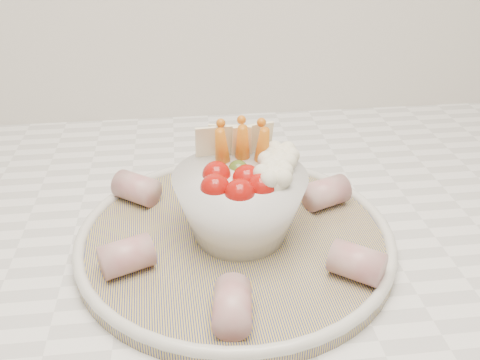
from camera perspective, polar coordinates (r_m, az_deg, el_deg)
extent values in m
cube|color=white|center=(0.65, -16.85, -6.18)|extent=(2.04, 0.62, 0.04)
cylinder|color=navy|center=(0.57, -0.51, -6.44)|extent=(0.35, 0.35, 0.01)
torus|color=silver|center=(0.57, -0.51, -5.83)|extent=(0.34, 0.34, 0.01)
sphere|color=#A30F0A|center=(0.51, -2.67, -0.88)|extent=(0.03, 0.03, 0.03)
sphere|color=#A30F0A|center=(0.50, -0.03, -1.47)|extent=(0.03, 0.03, 0.03)
sphere|color=#A30F0A|center=(0.51, 2.37, -0.76)|extent=(0.03, 0.03, 0.03)
sphere|color=#A30F0A|center=(0.53, -2.52, 0.52)|extent=(0.03, 0.03, 0.03)
sphere|color=#A30F0A|center=(0.53, 0.73, 0.12)|extent=(0.03, 0.03, 0.03)
sphere|color=#A30F0A|center=(0.53, 2.97, 0.37)|extent=(0.03, 0.03, 0.03)
sphere|color=#466020|center=(0.55, -0.18, 1.06)|extent=(0.02, 0.02, 0.02)
cone|color=#C76412|center=(0.55, -1.92, 2.78)|extent=(0.03, 0.04, 0.07)
cone|color=#C76412|center=(0.56, 0.27, 3.17)|extent=(0.02, 0.04, 0.07)
cone|color=#C76412|center=(0.56, 2.39, 2.87)|extent=(0.02, 0.04, 0.07)
sphere|color=white|center=(0.54, 3.91, 1.07)|extent=(0.03, 0.03, 0.03)
sphere|color=white|center=(0.52, 3.63, -0.19)|extent=(0.03, 0.03, 0.03)
sphere|color=white|center=(0.56, 4.30, 2.05)|extent=(0.03, 0.03, 0.03)
cube|color=beige|center=(0.57, -1.00, 3.78)|extent=(0.05, 0.02, 0.05)
cube|color=beige|center=(0.57, 1.26, 3.87)|extent=(0.05, 0.02, 0.05)
cube|color=beige|center=(0.57, -2.51, 3.62)|extent=(0.05, 0.02, 0.05)
cylinder|color=#A34A51|center=(0.62, 9.15, -1.35)|extent=(0.06, 0.05, 0.03)
cylinder|color=#A34A51|center=(0.67, -0.31, 1.66)|extent=(0.04, 0.05, 0.03)
cylinder|color=#A34A51|center=(0.63, -10.98, -0.87)|extent=(0.06, 0.06, 0.03)
cylinder|color=#A34A51|center=(0.53, -12.01, -7.94)|extent=(0.06, 0.05, 0.03)
cylinder|color=#A34A51|center=(0.46, -0.83, -13.31)|extent=(0.04, 0.05, 0.03)
cylinder|color=#A34A51|center=(0.52, 12.38, -8.62)|extent=(0.06, 0.06, 0.03)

